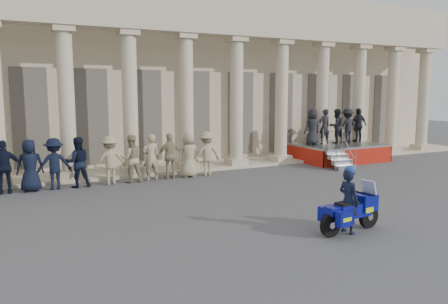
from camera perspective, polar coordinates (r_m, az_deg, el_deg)
ground at (r=12.89m, az=2.95°, el=-8.71°), size 90.00×90.00×0.00m
building at (r=26.24m, az=-13.14°, el=9.44°), size 40.00×12.50×9.00m
officer_rank at (r=17.67m, az=-27.21°, el=-1.81°), size 17.66×0.74×1.96m
reviewing_stand at (r=24.41m, az=14.72°, el=2.52°), size 4.56×4.30×2.80m
motorcycle at (r=12.04m, az=16.27°, el=-7.37°), size 2.07×0.88×1.33m
rider at (r=11.88m, az=15.96°, el=-6.00°), size 0.47×0.66×1.79m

